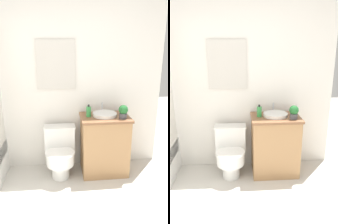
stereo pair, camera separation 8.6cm
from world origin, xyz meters
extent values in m
cube|color=white|center=(0.00, 1.99, 1.25)|extent=(3.31, 0.05, 2.50)
cube|color=beige|center=(0.24, 1.95, 1.42)|extent=(0.50, 0.02, 0.62)
cube|color=silver|center=(0.24, 1.95, 1.42)|extent=(0.47, 0.01, 0.59)
cylinder|color=white|center=(0.26, 1.63, 0.11)|extent=(0.22, 0.22, 0.22)
cylinder|color=white|center=(0.26, 1.59, 0.29)|extent=(0.35, 0.35, 0.14)
cylinder|color=white|center=(0.26, 1.59, 0.37)|extent=(0.36, 0.36, 0.02)
cube|color=white|center=(0.26, 1.82, 0.44)|extent=(0.39, 0.19, 0.36)
cube|color=white|center=(0.26, 1.82, 0.63)|extent=(0.41, 0.20, 0.02)
cube|color=#AD7F51|center=(0.84, 1.72, 0.38)|extent=(0.59, 0.44, 0.76)
cube|color=brown|center=(0.84, 1.72, 0.77)|extent=(0.62, 0.47, 0.03)
cylinder|color=white|center=(0.84, 1.74, 0.81)|extent=(0.31, 0.31, 0.04)
cylinder|color=silver|center=(0.84, 1.92, 0.85)|extent=(0.02, 0.02, 0.13)
cylinder|color=green|center=(0.63, 1.73, 0.85)|extent=(0.06, 0.06, 0.13)
cylinder|color=black|center=(0.63, 1.73, 0.93)|extent=(0.02, 0.02, 0.02)
cylinder|color=#4C4C51|center=(1.04, 1.61, 0.82)|extent=(0.09, 0.09, 0.07)
sphere|color=#23662D|center=(1.04, 1.61, 0.90)|extent=(0.11, 0.11, 0.11)
camera|label=1|loc=(0.28, -0.88, 1.64)|focal=35.00mm
camera|label=2|loc=(0.36, -0.89, 1.64)|focal=35.00mm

